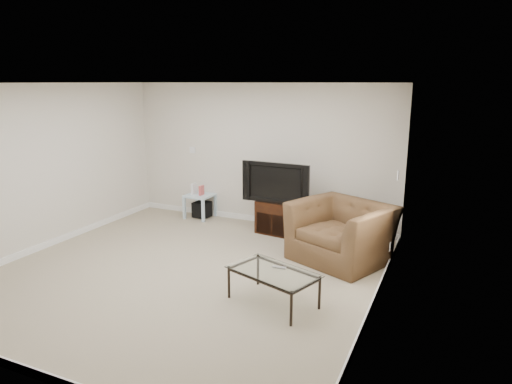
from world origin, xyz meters
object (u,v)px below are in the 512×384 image
at_px(television, 278,182).
at_px(coffee_table, 273,287).
at_px(recliner, 342,223).
at_px(tv_stand, 278,217).
at_px(subwoofer, 202,209).
at_px(side_table, 200,206).

xyz_separation_m(television, coffee_table, (0.88, -2.38, -0.70)).
relative_size(recliner, coffee_table, 1.26).
bearing_deg(television, recliner, -28.10).
bearing_deg(tv_stand, television, -90.00).
height_order(television, coffee_table, television).
bearing_deg(recliner, tv_stand, 172.04).
height_order(subwoofer, recliner, recliner).
relative_size(side_table, recliner, 0.37).
bearing_deg(coffee_table, side_table, 134.08).
bearing_deg(side_table, television, -8.75).
xyz_separation_m(tv_stand, coffee_table, (0.88, -2.41, -0.08)).
relative_size(side_table, coffee_table, 0.46).
bearing_deg(recliner, subwoofer, -175.93).
relative_size(tv_stand, side_table, 1.42).
bearing_deg(side_table, coffee_table, -45.92).
height_order(tv_stand, television, television).
distance_m(television, subwoofer, 1.82).
bearing_deg(tv_stand, recliner, -24.21).
distance_m(side_table, subwoofer, 0.07).
bearing_deg(television, coffee_table, -67.55).
bearing_deg(tv_stand, subwoofer, 178.52).
bearing_deg(coffee_table, subwoofer, 133.56).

